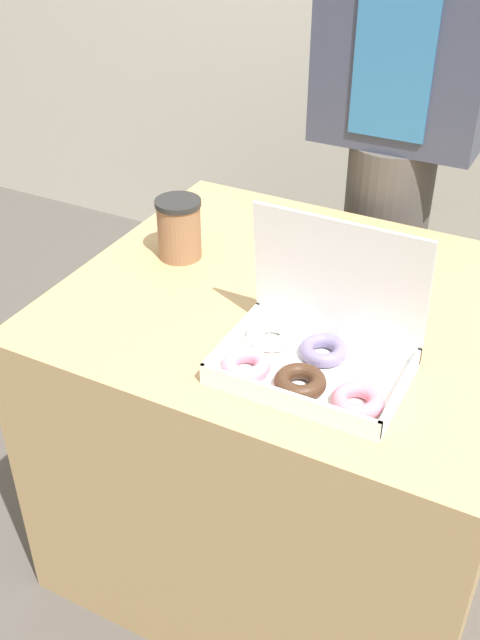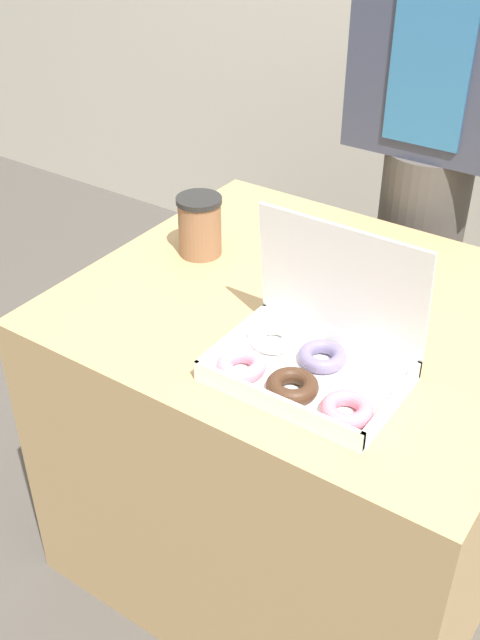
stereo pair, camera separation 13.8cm
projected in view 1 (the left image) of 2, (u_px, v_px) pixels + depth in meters
The scene contains 5 objects.
ground_plane at pixel (287, 536), 2.02m from camera, with size 14.00×14.00×0.00m, color #4C4742.
table at pixel (293, 430), 1.81m from camera, with size 0.99×0.86×0.76m.
donut_box at pixel (310, 350), 1.36m from camera, with size 0.34×0.24×0.27m.
coffee_cup at pixel (179, 228), 1.70m from camera, with size 0.10×0.10×0.14m.
person_customer at pixel (395, 133), 1.95m from camera, with size 0.43×0.24×1.71m.
Camera 1 is at (0.51, -1.25, 1.62)m, focal length 42.00 mm.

